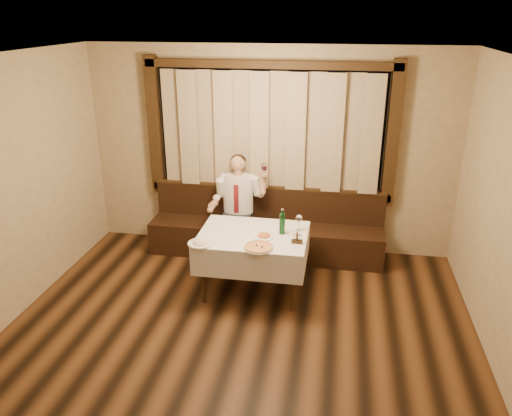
% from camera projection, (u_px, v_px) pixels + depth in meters
% --- Properties ---
extents(room, '(5.01, 6.01, 2.81)m').
position_uv_depth(room, '(240.00, 195.00, 4.90)').
color(room, black).
rests_on(room, ground).
extents(banquette, '(3.20, 0.61, 0.94)m').
position_uv_depth(banquette, '(266.00, 232.00, 6.94)').
color(banquette, black).
rests_on(banquette, ground).
extents(dining_table, '(1.27, 0.97, 0.76)m').
position_uv_depth(dining_table, '(253.00, 242.00, 5.88)').
color(dining_table, black).
rests_on(dining_table, ground).
extents(pizza, '(0.33, 0.33, 0.04)m').
position_uv_depth(pizza, '(259.00, 247.00, 5.47)').
color(pizza, white).
rests_on(pizza, dining_table).
extents(pasta_red, '(0.25, 0.25, 0.08)m').
position_uv_depth(pasta_red, '(264.00, 234.00, 5.73)').
color(pasta_red, white).
rests_on(pasta_red, dining_table).
extents(pasta_cream, '(0.29, 0.29, 0.10)m').
position_uv_depth(pasta_cream, '(200.00, 241.00, 5.56)').
color(pasta_cream, white).
rests_on(pasta_cream, dining_table).
extents(green_bottle, '(0.07, 0.07, 0.31)m').
position_uv_depth(green_bottle, '(282.00, 223.00, 5.79)').
color(green_bottle, '#114F1F').
rests_on(green_bottle, dining_table).
extents(table_wine_glass, '(0.08, 0.08, 0.21)m').
position_uv_depth(table_wine_glass, '(299.00, 219.00, 5.85)').
color(table_wine_glass, white).
rests_on(table_wine_glass, dining_table).
extents(cruet_caddy, '(0.12, 0.07, 0.13)m').
position_uv_depth(cruet_caddy, '(297.00, 239.00, 5.58)').
color(cruet_caddy, black).
rests_on(cruet_caddy, dining_table).
extents(seated_man, '(0.77, 0.58, 1.41)m').
position_uv_depth(seated_man, '(238.00, 199.00, 6.73)').
color(seated_man, black).
rests_on(seated_man, ground).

